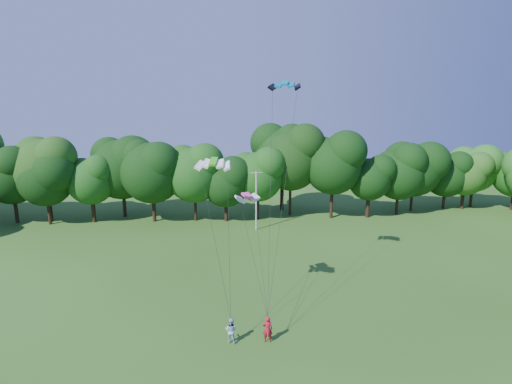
{
  "coord_description": "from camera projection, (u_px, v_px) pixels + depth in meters",
  "views": [
    {
      "loc": [
        -3.29,
        -20.45,
        15.91
      ],
      "look_at": [
        -0.23,
        13.0,
        8.55
      ],
      "focal_mm": 28.0,
      "sensor_mm": 36.0,
      "label": 1
    }
  ],
  "objects": [
    {
      "name": "kite_teal",
      "position": [
        285.0,
        83.0,
        31.49
      ],
      "size": [
        2.71,
        1.86,
        0.49
      ],
      "rotation": [
        0.0,
        0.0,
        -0.33
      ],
      "color": "#057A9E",
      "rests_on": "ground"
    },
    {
      "name": "kite_flyer_left",
      "position": [
        268.0,
        329.0,
        27.2
      ],
      "size": [
        0.72,
        0.51,
        1.89
      ],
      "primitive_type": "imported",
      "rotation": [
        0.0,
        0.0,
        3.06
      ],
      "color": "#B21729",
      "rests_on": "ground"
    },
    {
      "name": "kite_green",
      "position": [
        213.0,
        162.0,
        27.69
      ],
      "size": [
        2.57,
        1.52,
        0.54
      ],
      "rotation": [
        0.0,
        0.0,
        -0.2
      ],
      "color": "green",
      "rests_on": "ground"
    },
    {
      "name": "kite_flyer_right",
      "position": [
        231.0,
        330.0,
        27.18
      ],
      "size": [
        1.06,
        0.97,
        1.77
      ],
      "primitive_type": "imported",
      "rotation": [
        0.0,
        0.0,
        2.71
      ],
      "color": "#A6C2E7",
      "rests_on": "ground"
    },
    {
      "name": "tree_back_west",
      "position": [
        45.0,
        160.0,
        53.81
      ],
      "size": [
        9.49,
        9.49,
        13.8
      ],
      "color": "#2F2312",
      "rests_on": "ground"
    },
    {
      "name": "tree_back_east",
      "position": [
        466.0,
        169.0,
        61.12
      ],
      "size": [
        6.88,
        6.88,
        10.01
      ],
      "color": "#352315",
      "rests_on": "ground"
    },
    {
      "name": "tree_back_center",
      "position": [
        291.0,
        158.0,
        57.07
      ],
      "size": [
        9.26,
        9.26,
        13.46
      ],
      "color": "black",
      "rests_on": "ground"
    },
    {
      "name": "utility_pole",
      "position": [
        256.0,
        200.0,
        51.13
      ],
      "size": [
        1.54,
        0.34,
        7.72
      ],
      "rotation": [
        0.0,
        0.0,
        0.17
      ],
      "color": "beige",
      "rests_on": "ground"
    },
    {
      "name": "ground",
      "position": [
        280.0,
        380.0,
        23.59
      ],
      "size": [
        160.0,
        160.0,
        0.0
      ],
      "primitive_type": "plane",
      "color": "#2C4E15",
      "rests_on": "ground"
    },
    {
      "name": "kite_pink",
      "position": [
        247.0,
        196.0,
        31.68
      ],
      "size": [
        2.15,
        1.61,
        0.38
      ],
      "rotation": [
        0.0,
        0.0,
        0.4
      ],
      "color": "#FF46A0",
      "rests_on": "ground"
    }
  ]
}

